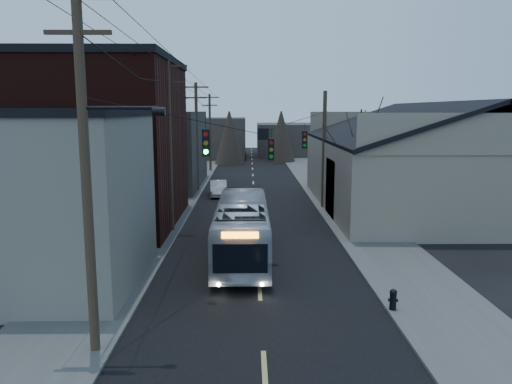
# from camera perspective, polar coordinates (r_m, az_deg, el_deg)

# --- Properties ---
(road_surface) EXTENTS (9.00, 110.00, 0.02)m
(road_surface) POSITION_cam_1_polar(r_m,az_deg,el_deg) (41.56, -0.22, -0.54)
(road_surface) COLOR black
(road_surface) RESTS_ON ground
(sidewalk_left) EXTENTS (4.00, 110.00, 0.12)m
(sidewalk_left) POSITION_cam_1_polar(r_m,az_deg,el_deg) (41.99, -9.12, -0.48)
(sidewalk_left) COLOR #474744
(sidewalk_left) RESTS_ON ground
(sidewalk_right) EXTENTS (4.00, 110.00, 0.12)m
(sidewalk_right) POSITION_cam_1_polar(r_m,az_deg,el_deg) (42.12, 8.66, -0.44)
(sidewalk_right) COLOR #474744
(sidewalk_right) RESTS_ON ground
(building_clapboard) EXTENTS (8.00, 8.00, 7.00)m
(building_clapboard) POSITION_cam_1_polar(r_m,az_deg,el_deg) (22.01, -23.75, -0.98)
(building_clapboard) COLOR slate
(building_clapboard) RESTS_ON ground
(building_brick) EXTENTS (10.00, 12.00, 10.00)m
(building_brick) POSITION_cam_1_polar(r_m,az_deg,el_deg) (32.46, -18.05, 5.11)
(building_brick) COLOR black
(building_brick) RESTS_ON ground
(building_left_far) EXTENTS (9.00, 14.00, 7.00)m
(building_left_far) POSITION_cam_1_polar(r_m,az_deg,el_deg) (47.95, -11.76, 4.79)
(building_left_far) COLOR #36312B
(building_left_far) RESTS_ON ground
(warehouse) EXTENTS (16.16, 20.60, 7.73)m
(warehouse) POSITION_cam_1_polar(r_m,az_deg,el_deg) (38.62, 19.55, 2.20)
(warehouse) COLOR gray
(warehouse) RESTS_ON ground
(building_far_left) EXTENTS (10.00, 12.00, 6.00)m
(building_far_left) POSITION_cam_1_polar(r_m,az_deg,el_deg) (76.26, -5.03, 6.19)
(building_far_left) COLOR #36312B
(building_far_left) RESTS_ON ground
(building_far_right) EXTENTS (12.00, 14.00, 5.00)m
(building_far_right) POSITION_cam_1_polar(r_m,az_deg,el_deg) (81.41, 4.45, 6.05)
(building_far_right) COLOR #36312B
(building_far_right) RESTS_ON ground
(bare_tree) EXTENTS (0.40, 0.40, 7.20)m
(bare_tree) POSITION_cam_1_polar(r_m,az_deg,el_deg) (31.90, 11.74, 2.78)
(bare_tree) COLOR black
(bare_tree) RESTS_ON ground
(utility_lines) EXTENTS (11.24, 45.28, 10.50)m
(utility_lines) POSITION_cam_1_polar(r_m,az_deg,el_deg) (35.25, -5.21, 5.75)
(utility_lines) COLOR #382B1E
(utility_lines) RESTS_ON ground
(bus) EXTENTS (2.47, 10.49, 2.92)m
(bus) POSITION_cam_1_polar(r_m,az_deg,el_deg) (24.32, -1.60, -4.16)
(bus) COLOR #B1B5BD
(bus) RESTS_ON ground
(parked_car) EXTENTS (1.71, 4.03, 1.29)m
(parked_car) POSITION_cam_1_polar(r_m,az_deg,el_deg) (41.97, -4.32, 0.42)
(parked_car) COLOR #A4A5AB
(parked_car) RESTS_ON ground
(fire_hydrant) EXTENTS (0.37, 0.26, 0.76)m
(fire_hydrant) POSITION_cam_1_polar(r_m,az_deg,el_deg) (18.76, 15.40, -11.65)
(fire_hydrant) COLOR black
(fire_hydrant) RESTS_ON sidewalk_right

